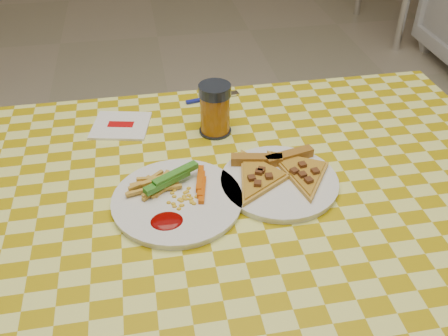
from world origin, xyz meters
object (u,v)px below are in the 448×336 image
at_px(drink_glass, 215,110).
at_px(plate_left, 177,202).
at_px(plate_right, 279,183).
at_px(table, 226,223).

bearing_deg(drink_glass, plate_left, -115.46).
bearing_deg(plate_right, table, -172.54).
distance_m(table, plate_left, 0.13).
xyz_separation_m(plate_right, drink_glass, (-0.09, 0.22, 0.05)).
distance_m(table, drink_glass, 0.27).
bearing_deg(drink_glass, plate_right, -66.60).
relative_size(plate_left, drink_glass, 2.04).
xyz_separation_m(table, plate_left, (-0.10, -0.01, 0.08)).
distance_m(table, plate_right, 0.14).
relative_size(plate_left, plate_right, 1.06).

